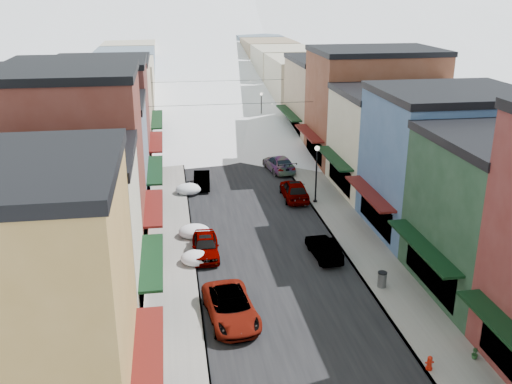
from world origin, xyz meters
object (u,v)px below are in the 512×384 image
object	(u,v)px
car_green_sedan	(324,248)
car_white_suv	(231,307)
streetlamp_near	(317,167)
car_silver_sedan	(205,246)
fire_hydrant	(429,363)
trash_can	(382,279)
car_dark_hatch	(202,180)

from	to	relation	value
car_green_sedan	car_white_suv	bearing A→B (deg)	39.68
car_white_suv	streetlamp_near	bearing A→B (deg)	55.68
car_silver_sedan	car_white_suv	bearing A→B (deg)	-82.63
car_green_sedan	fire_hydrant	world-z (taller)	car_green_sedan
streetlamp_near	car_white_suv	bearing A→B (deg)	-118.52
trash_can	fire_hydrant	bearing A→B (deg)	-94.49
car_dark_hatch	car_white_suv	bearing A→B (deg)	-86.12
car_green_sedan	streetlamp_near	world-z (taller)	streetlamp_near
car_dark_hatch	streetlamp_near	world-z (taller)	streetlamp_near
car_white_suv	car_green_sedan	size ratio (longest dim) A/B	1.33
fire_hydrant	car_silver_sedan	bearing A→B (deg)	124.23
car_white_suv	car_silver_sedan	size ratio (longest dim) A/B	1.24
car_white_suv	streetlamp_near	xyz separation A→B (m)	(8.99, 16.54, 2.45)
fire_hydrant	trash_can	world-z (taller)	trash_can
car_dark_hatch	trash_can	world-z (taller)	car_dark_hatch
car_white_suv	car_green_sedan	xyz separation A→B (m)	(7.00, 6.61, -0.08)
car_dark_hatch	car_green_sedan	bearing A→B (deg)	-61.80
car_white_suv	trash_can	size ratio (longest dim) A/B	5.65
fire_hydrant	trash_can	size ratio (longest dim) A/B	0.75
car_white_suv	car_silver_sedan	bearing A→B (deg)	89.88
car_silver_sedan	fire_hydrant	distance (m)	16.89
car_dark_hatch	streetlamp_near	xyz separation A→B (m)	(9.11, -5.60, 2.52)
fire_hydrant	car_white_suv	bearing A→B (deg)	145.73
car_white_suv	car_silver_sedan	xyz separation A→B (m)	(-0.80, 8.04, -0.01)
car_dark_hatch	streetlamp_near	size ratio (longest dim) A/B	0.85
trash_can	car_white_suv	bearing A→B (deg)	-168.24
streetlamp_near	car_silver_sedan	bearing A→B (deg)	-139.01
car_dark_hatch	car_silver_sedan	bearing A→B (deg)	-89.19
car_white_suv	car_green_sedan	bearing A→B (deg)	37.58
car_dark_hatch	fire_hydrant	bearing A→B (deg)	-68.99
car_white_suv	fire_hydrant	bearing A→B (deg)	-40.07
car_silver_sedan	streetlamp_near	bearing A→B (deg)	42.68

